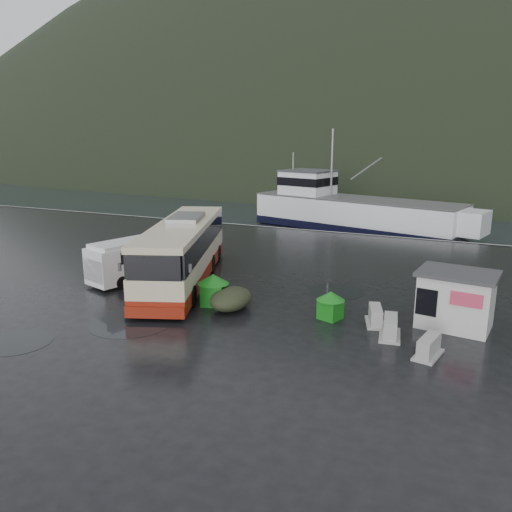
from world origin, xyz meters
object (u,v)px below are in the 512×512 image
at_px(white_van, 138,279).
at_px(waste_bin_left, 214,305).
at_px(waste_bin_right, 330,319).
at_px(coach_bus, 185,281).
at_px(dome_tent, 231,309).
at_px(jersey_barrier_b, 390,337).
at_px(fishing_trawler, 355,216).
at_px(jersey_barrier_c, 428,356).
at_px(jersey_barrier_a, 375,324).
at_px(ticket_kiosk, 453,327).

relative_size(white_van, waste_bin_left, 3.69).
xyz_separation_m(white_van, waste_bin_right, (12.13, -1.67, 0.00)).
xyz_separation_m(coach_bus, waste_bin_right, (9.39, -2.41, 0.00)).
height_order(dome_tent, jersey_barrier_b, dome_tent).
xyz_separation_m(dome_tent, fishing_trawler, (-0.97, 30.48, 0.00)).
bearing_deg(jersey_barrier_c, jersey_barrier_a, 134.63).
height_order(white_van, fishing_trawler, fishing_trawler).
distance_m(white_van, dome_tent, 7.71).
bearing_deg(coach_bus, dome_tent, -54.35).
bearing_deg(dome_tent, waste_bin_left, 168.56).
xyz_separation_m(white_van, jersey_barrier_c, (16.69, -4.05, 0.00)).
bearing_deg(jersey_barrier_b, waste_bin_left, 176.32).
bearing_deg(jersey_barrier_a, white_van, 173.96).
xyz_separation_m(waste_bin_left, jersey_barrier_a, (7.93, 0.64, 0.00)).
height_order(dome_tent, fishing_trawler, fishing_trawler).
distance_m(dome_tent, ticket_kiosk, 10.26).
bearing_deg(waste_bin_right, ticket_kiosk, 13.49).
xyz_separation_m(jersey_barrier_b, jersey_barrier_c, (1.67, -1.35, 0.00)).
bearing_deg(jersey_barrier_c, waste_bin_left, 169.64).
bearing_deg(ticket_kiosk, dome_tent, -160.95).
relative_size(jersey_barrier_a, fishing_trawler, 0.06).
bearing_deg(waste_bin_right, jersey_barrier_c, -27.58).
bearing_deg(waste_bin_left, white_van, 161.07).
distance_m(coach_bus, jersey_barrier_c, 14.75).
distance_m(waste_bin_right, jersey_barrier_a, 2.05).
height_order(white_van, ticket_kiosk, ticket_kiosk).
relative_size(dome_tent, ticket_kiosk, 0.81).
distance_m(dome_tent, fishing_trawler, 30.50).
distance_m(waste_bin_right, fishing_trawler, 30.34).
xyz_separation_m(waste_bin_right, fishing_trawler, (-5.76, 29.79, 0.00)).
distance_m(ticket_kiosk, fishing_trawler, 30.58).
bearing_deg(jersey_barrier_c, fishing_trawler, 107.78).
distance_m(white_van, jersey_barrier_c, 17.18).
distance_m(coach_bus, dome_tent, 5.55).
relative_size(waste_bin_left, ticket_kiosk, 0.49).
bearing_deg(jersey_barrier_c, dome_tent, 169.77).
distance_m(coach_bus, ticket_kiosk, 14.72).
xyz_separation_m(waste_bin_left, jersey_barrier_c, (10.44, -1.91, 0.00)).
bearing_deg(jersey_barrier_b, jersey_barrier_a, 125.10).
height_order(coach_bus, dome_tent, coach_bus).
relative_size(ticket_kiosk, fishing_trawler, 0.13).
height_order(waste_bin_left, waste_bin_right, waste_bin_left).
bearing_deg(waste_bin_right, jersey_barrier_b, -19.75).
relative_size(waste_bin_left, jersey_barrier_b, 0.93).
relative_size(waste_bin_left, fishing_trawler, 0.06).
height_order(jersey_barrier_b, fishing_trawler, fishing_trawler).
height_order(jersey_barrier_a, fishing_trawler, fishing_trawler).
relative_size(dome_tent, fishing_trawler, 0.10).
distance_m(jersey_barrier_a, jersey_barrier_b, 1.47).
xyz_separation_m(waste_bin_right, jersey_barrier_b, (2.89, -1.04, 0.00)).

